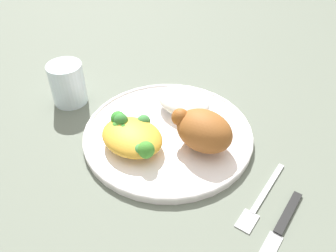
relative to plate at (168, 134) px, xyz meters
name	(u,v)px	position (x,y,z in m)	size (l,w,h in m)	color
ground_plane	(168,137)	(0.00, 0.00, -0.01)	(2.00, 2.00, 0.00)	#60695B
plate	(168,134)	(0.00, 0.00, 0.00)	(0.29, 0.29, 0.01)	white
roasted_chicken	(203,130)	(-0.06, -0.01, 0.04)	(0.10, 0.07, 0.06)	#955525
rice_pile	(183,101)	(0.02, -0.06, 0.02)	(0.10, 0.08, 0.03)	white
mac_cheese_with_broccoli	(132,135)	(0.02, 0.06, 0.02)	(0.11, 0.09, 0.04)	gold
fork	(261,199)	(-0.19, 0.01, -0.01)	(0.03, 0.14, 0.01)	silver
knife	(278,233)	(-0.23, 0.05, 0.00)	(0.03, 0.19, 0.01)	black
water_glass	(68,84)	(0.21, 0.04, 0.03)	(0.06, 0.06, 0.08)	silver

